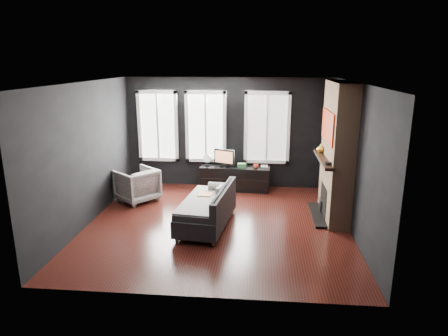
# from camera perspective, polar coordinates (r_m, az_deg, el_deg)

# --- Properties ---
(floor) EXTENTS (5.00, 5.00, 0.00)m
(floor) POSITION_cam_1_polar(r_m,az_deg,el_deg) (7.85, -0.94, -7.98)
(floor) COLOR black
(floor) RESTS_ON ground
(ceiling) EXTENTS (5.00, 5.00, 0.00)m
(ceiling) POSITION_cam_1_polar(r_m,az_deg,el_deg) (7.23, -1.03, 12.12)
(ceiling) COLOR white
(ceiling) RESTS_ON ground
(wall_back) EXTENTS (5.00, 0.02, 2.70)m
(wall_back) POSITION_cam_1_polar(r_m,az_deg,el_deg) (9.86, 0.59, 5.01)
(wall_back) COLOR black
(wall_back) RESTS_ON ground
(wall_left) EXTENTS (0.02, 5.00, 2.70)m
(wall_left) POSITION_cam_1_polar(r_m,az_deg,el_deg) (8.08, -18.90, 1.94)
(wall_left) COLOR black
(wall_left) RESTS_ON ground
(wall_right) EXTENTS (0.02, 5.00, 2.70)m
(wall_right) POSITION_cam_1_polar(r_m,az_deg,el_deg) (7.58, 18.17, 1.17)
(wall_right) COLOR black
(wall_right) RESTS_ON ground
(windows) EXTENTS (4.00, 0.16, 1.76)m
(windows) POSITION_cam_1_polar(r_m,az_deg,el_deg) (9.74, -2.10, 10.98)
(windows) COLOR white
(windows) RESTS_ON wall_back
(fireplace) EXTENTS (0.70, 1.62, 2.70)m
(fireplace) POSITION_cam_1_polar(r_m,az_deg,el_deg) (8.11, 15.89, 2.23)
(fireplace) COLOR #93724C
(fireplace) RESTS_ON floor
(sofa) EXTENTS (1.11, 1.89, 0.77)m
(sofa) POSITION_cam_1_polar(r_m,az_deg,el_deg) (7.63, -2.54, -5.58)
(sofa) COLOR #27272A
(sofa) RESTS_ON floor
(stripe_pillow) EXTENTS (0.14, 0.33, 0.32)m
(stripe_pillow) POSITION_cam_1_polar(r_m,az_deg,el_deg) (7.80, -0.58, -3.75)
(stripe_pillow) COLOR gray
(stripe_pillow) RESTS_ON sofa
(armchair) EXTENTS (1.09, 1.09, 0.82)m
(armchair) POSITION_cam_1_polar(r_m,az_deg,el_deg) (9.18, -12.36, -2.15)
(armchair) COLOR silver
(armchair) RESTS_ON floor
(media_console) EXTENTS (1.71, 0.63, 0.58)m
(media_console) POSITION_cam_1_polar(r_m,az_deg,el_deg) (9.81, 1.60, -1.41)
(media_console) COLOR black
(media_console) RESTS_ON floor
(monitor) EXTENTS (0.54, 0.30, 0.48)m
(monitor) POSITION_cam_1_polar(r_m,az_deg,el_deg) (9.68, 0.04, 1.60)
(monitor) COLOR black
(monitor) RESTS_ON media_console
(desk_fan) EXTENTS (0.28, 0.28, 0.31)m
(desk_fan) POSITION_cam_1_polar(r_m,az_deg,el_deg) (9.79, -2.40, 1.24)
(desk_fan) COLOR #9A9A9A
(desk_fan) RESTS_ON media_console
(mug) EXTENTS (0.13, 0.11, 0.12)m
(mug) POSITION_cam_1_polar(r_m,az_deg,el_deg) (9.63, 4.59, 0.37)
(mug) COLOR #F64524
(mug) RESTS_ON media_console
(book) EXTENTS (0.16, 0.03, 0.22)m
(book) POSITION_cam_1_polar(r_m,az_deg,el_deg) (9.73, 5.31, 0.84)
(book) COLOR tan
(book) RESTS_ON media_console
(storage_box) EXTENTS (0.22, 0.16, 0.11)m
(storage_box) POSITION_cam_1_polar(r_m,az_deg,el_deg) (9.62, 2.57, 0.36)
(storage_box) COLOR #347440
(storage_box) RESTS_ON media_console
(mantel_vase) EXTENTS (0.20, 0.20, 0.18)m
(mantel_vase) POSITION_cam_1_polar(r_m,az_deg,el_deg) (8.51, 13.68, 2.75)
(mantel_vase) COLOR gold
(mantel_vase) RESTS_ON fireplace
(mantel_clock) EXTENTS (0.14, 0.14, 0.04)m
(mantel_clock) POSITION_cam_1_polar(r_m,az_deg,el_deg) (7.56, 14.70, 0.64)
(mantel_clock) COLOR black
(mantel_clock) RESTS_ON fireplace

